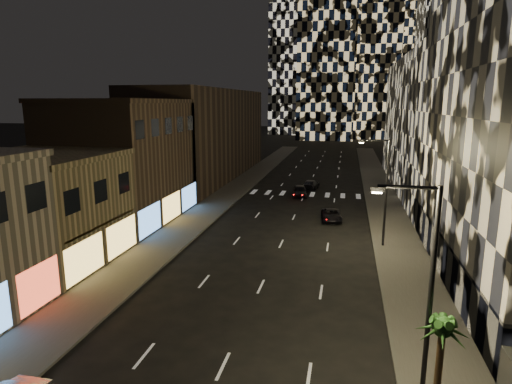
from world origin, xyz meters
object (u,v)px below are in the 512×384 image
at_px(car_dark_rightlane, 332,215).
at_px(palm_tree, 442,335).
at_px(streetlight_near, 425,283).
at_px(car_dark_midlane, 300,191).
at_px(streetlight_far, 384,185).
at_px(car_dark_oncoming, 311,185).

bearing_deg(car_dark_rightlane, palm_tree, -87.18).
height_order(streetlight_near, car_dark_midlane, streetlight_near).
height_order(streetlight_far, palm_tree, streetlight_far).
distance_m(streetlight_near, palm_tree, 1.94).
relative_size(streetlight_far, car_dark_midlane, 2.10).
distance_m(car_dark_oncoming, palm_tree, 44.82).
relative_size(streetlight_far, palm_tree, 2.14).
bearing_deg(car_dark_oncoming, car_dark_midlane, 85.61).
distance_m(streetlight_near, streetlight_far, 20.00).
bearing_deg(palm_tree, car_dark_oncoming, 100.96).
distance_m(streetlight_near, car_dark_rightlane, 28.17).
bearing_deg(palm_tree, car_dark_rightlane, 100.13).
xyz_separation_m(car_dark_rightlane, palm_tree, (5.00, -28.00, 3.04)).
xyz_separation_m(car_dark_midlane, palm_tree, (9.50, -38.97, 2.89)).
relative_size(streetlight_near, car_dark_rightlane, 2.16).
bearing_deg(streetlight_far, streetlight_near, -90.00).
height_order(car_dark_oncoming, car_dark_rightlane, car_dark_oncoming).
height_order(streetlight_near, car_dark_rightlane, streetlight_near).
relative_size(car_dark_midlane, car_dark_oncoming, 0.92).
xyz_separation_m(streetlight_near, car_dark_rightlane, (-4.35, 27.42, -4.77)).
bearing_deg(streetlight_near, car_dark_rightlane, 99.03).
bearing_deg(car_dark_midlane, palm_tree, -82.84).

